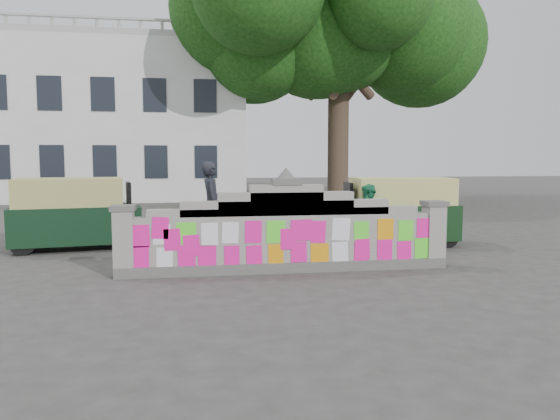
{
  "coord_description": "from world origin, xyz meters",
  "views": [
    {
      "loc": [
        -1.81,
        -10.22,
        2.19
      ],
      "look_at": [
        0.05,
        1.0,
        1.1
      ],
      "focal_mm": 35.0,
      "sensor_mm": 36.0,
      "label": 1
    }
  ],
  "objects_px": {
    "pedestrian": "(368,217)",
    "rickshaw_right": "(398,210)",
    "rickshaw_left": "(73,212)",
    "cyclist_bike": "(212,232)",
    "cyclist_rider": "(212,215)"
  },
  "relations": [
    {
      "from": "pedestrian",
      "to": "rickshaw_right",
      "type": "bearing_deg",
      "value": 109.9
    },
    {
      "from": "pedestrian",
      "to": "rickshaw_right",
      "type": "height_order",
      "value": "rickshaw_right"
    },
    {
      "from": "rickshaw_left",
      "to": "rickshaw_right",
      "type": "distance_m",
      "value": 7.97
    },
    {
      "from": "cyclist_bike",
      "to": "rickshaw_left",
      "type": "height_order",
      "value": "rickshaw_left"
    },
    {
      "from": "rickshaw_left",
      "to": "cyclist_bike",
      "type": "bearing_deg",
      "value": -34.43
    },
    {
      "from": "rickshaw_right",
      "to": "cyclist_rider",
      "type": "bearing_deg",
      "value": 14.28
    },
    {
      "from": "rickshaw_left",
      "to": "rickshaw_right",
      "type": "bearing_deg",
      "value": -14.05
    },
    {
      "from": "cyclist_rider",
      "to": "pedestrian",
      "type": "height_order",
      "value": "cyclist_rider"
    },
    {
      "from": "cyclist_rider",
      "to": "pedestrian",
      "type": "xyz_separation_m",
      "value": [
        3.7,
        0.17,
        -0.14
      ]
    },
    {
      "from": "pedestrian",
      "to": "rickshaw_right",
      "type": "relative_size",
      "value": 0.51
    },
    {
      "from": "cyclist_rider",
      "to": "rickshaw_right",
      "type": "xyz_separation_m",
      "value": [
        4.7,
        0.86,
        -0.05
      ]
    },
    {
      "from": "rickshaw_right",
      "to": "pedestrian",
      "type": "bearing_deg",
      "value": 38.23
    },
    {
      "from": "cyclist_bike",
      "to": "rickshaw_right",
      "type": "xyz_separation_m",
      "value": [
        4.7,
        0.86,
        0.33
      ]
    },
    {
      "from": "rickshaw_left",
      "to": "cyclist_rider",
      "type": "bearing_deg",
      "value": -34.43
    },
    {
      "from": "pedestrian",
      "to": "rickshaw_right",
      "type": "xyz_separation_m",
      "value": [
        1.01,
        0.69,
        0.09
      ]
    }
  ]
}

